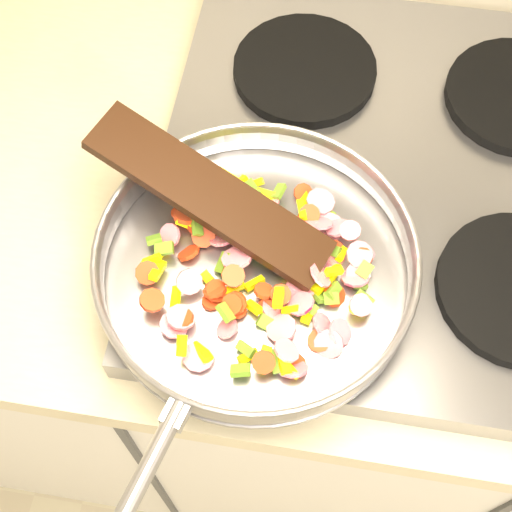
# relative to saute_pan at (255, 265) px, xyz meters

# --- Properties ---
(cooktop) EXTENTS (0.60, 0.60, 0.04)m
(cooktop) POSITION_rel_saute_pan_xyz_m (0.15, 0.18, -0.06)
(cooktop) COLOR #939399
(cooktop) RESTS_ON counter_top
(grate_fl) EXTENTS (0.19, 0.19, 0.02)m
(grate_fl) POSITION_rel_saute_pan_xyz_m (0.01, 0.04, -0.04)
(grate_fl) COLOR black
(grate_fl) RESTS_ON cooktop
(grate_bl) EXTENTS (0.19, 0.19, 0.02)m
(grate_bl) POSITION_rel_saute_pan_xyz_m (0.01, 0.32, -0.04)
(grate_bl) COLOR black
(grate_bl) RESTS_ON cooktop
(saute_pan) EXTENTS (0.38, 0.54, 0.05)m
(saute_pan) POSITION_rel_saute_pan_xyz_m (0.00, 0.00, 0.00)
(saute_pan) COLOR #9E9EA5
(saute_pan) RESTS_ON grate_fl
(vegetable_heap) EXTENTS (0.27, 0.26, 0.05)m
(vegetable_heap) POSITION_rel_saute_pan_xyz_m (0.01, 0.00, -0.01)
(vegetable_heap) COLOR #5E8F23
(vegetable_heap) RESTS_ON saute_pan
(wooden_spatula) EXTENTS (0.29, 0.16, 0.08)m
(wooden_spatula) POSITION_rel_saute_pan_xyz_m (-0.06, 0.06, 0.03)
(wooden_spatula) COLOR black
(wooden_spatula) RESTS_ON saute_pan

